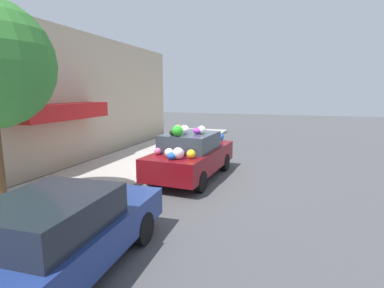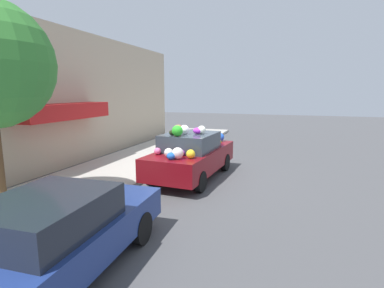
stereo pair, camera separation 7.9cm
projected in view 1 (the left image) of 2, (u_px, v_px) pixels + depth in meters
The scene contains 6 objects.
ground_plane at pixel (188, 177), 10.16m from camera, with size 60.00×60.00×0.00m, color #4C4C4F.
sidewalk_curb at pixel (118, 169), 10.98m from camera, with size 24.00×3.20×0.15m.
building_facade at pixel (63, 99), 11.18m from camera, with size 18.00×1.20×5.23m.
fire_hydrant at pixel (173, 147), 12.98m from camera, with size 0.20×0.20×0.70m.
art_car at pixel (192, 154), 9.94m from camera, with size 4.26×1.99×1.86m.
parked_car_plain at pixel (57, 236), 4.51m from camera, with size 4.31×1.89×1.37m.
Camera 1 is at (-9.28, -3.20, 2.86)m, focal length 28.00 mm.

